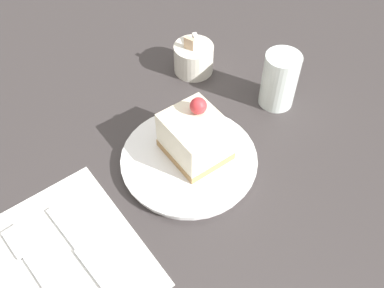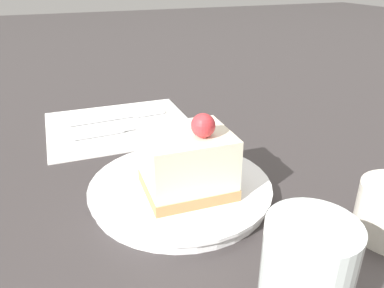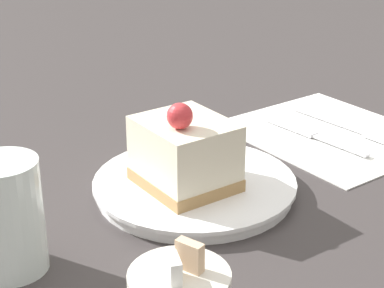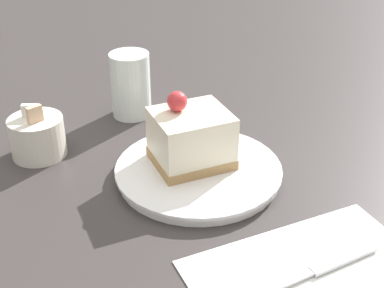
# 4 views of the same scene
# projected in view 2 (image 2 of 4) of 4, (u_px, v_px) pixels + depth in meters

# --- Properties ---
(ground_plane) EXTENTS (4.00, 4.00, 0.00)m
(ground_plane) POSITION_uv_depth(u_px,v_px,m) (188.00, 186.00, 0.45)
(ground_plane) COLOR #383333
(plate) EXTENTS (0.21, 0.21, 0.02)m
(plate) POSITION_uv_depth(u_px,v_px,m) (180.00, 188.00, 0.43)
(plate) COLOR white
(plate) RESTS_ON ground_plane
(cake_slice) EXTENTS (0.08, 0.10, 0.09)m
(cake_slice) POSITION_uv_depth(u_px,v_px,m) (188.00, 161.00, 0.40)
(cake_slice) COLOR #AD8451
(cake_slice) RESTS_ON plate
(napkin) EXTENTS (0.21, 0.24, 0.00)m
(napkin) POSITION_uv_depth(u_px,v_px,m) (120.00, 125.00, 0.63)
(napkin) COLOR white
(napkin) RESTS_ON ground_plane
(fork) EXTENTS (0.02, 0.17, 0.00)m
(fork) POSITION_uv_depth(u_px,v_px,m) (126.00, 116.00, 0.65)
(fork) COLOR silver
(fork) RESTS_ON napkin
(knife) EXTENTS (0.02, 0.16, 0.00)m
(knife) POSITION_uv_depth(u_px,v_px,m) (114.00, 131.00, 0.59)
(knife) COLOR silver
(knife) RESTS_ON napkin
(drinking_glass) EXTENTS (0.06, 0.06, 0.10)m
(drinking_glass) POSITION_uv_depth(u_px,v_px,m) (306.00, 284.00, 0.25)
(drinking_glass) COLOR silver
(drinking_glass) RESTS_ON ground_plane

